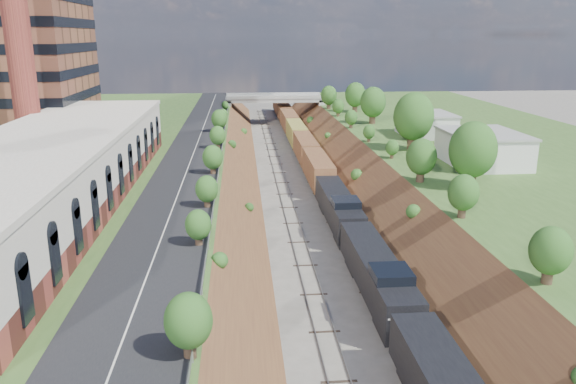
% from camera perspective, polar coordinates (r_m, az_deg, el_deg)
% --- Properties ---
extents(platform_left, '(44.00, 180.00, 5.00)m').
position_cam_1_polar(platform_left, '(84.92, -21.44, 1.52)').
color(platform_left, '#3A5B25').
rests_on(platform_left, ground).
extents(platform_right, '(44.00, 180.00, 5.00)m').
position_cam_1_polar(platform_right, '(91.35, 22.37, 2.36)').
color(platform_right, '#3A5B25').
rests_on(platform_right, ground).
extents(embankment_left, '(10.00, 180.00, 10.00)m').
position_cam_1_polar(embankment_left, '(82.00, -6.38, 0.25)').
color(embankment_left, brown).
rests_on(embankment_left, ground).
extents(embankment_right, '(10.00, 180.00, 10.00)m').
position_cam_1_polar(embankment_right, '(84.27, 8.74, 0.58)').
color(embankment_right, brown).
rests_on(embankment_right, ground).
extents(rail_left_track, '(1.58, 180.00, 0.18)m').
position_cam_1_polar(rail_left_track, '(82.16, -0.52, 0.44)').
color(rail_left_track, gray).
rests_on(rail_left_track, ground).
extents(rail_right_track, '(1.58, 180.00, 0.18)m').
position_cam_1_polar(rail_right_track, '(82.70, 3.08, 0.52)').
color(rail_right_track, gray).
rests_on(rail_right_track, ground).
extents(road, '(8.00, 180.00, 0.10)m').
position_cam_1_polar(road, '(81.07, -9.67, 3.61)').
color(road, black).
rests_on(road, platform_left).
extents(guardrail, '(0.10, 171.00, 0.70)m').
position_cam_1_polar(guardrail, '(80.53, -6.79, 4.01)').
color(guardrail, '#99999E').
rests_on(guardrail, platform_left).
extents(commercial_building, '(14.30, 62.30, 7.00)m').
position_cam_1_polar(commercial_building, '(61.68, -23.10, 2.06)').
color(commercial_building, brown).
rests_on(commercial_building, platform_left).
extents(smokestack, '(3.20, 3.20, 40.00)m').
position_cam_1_polar(smokestack, '(79.96, -26.07, 16.54)').
color(smokestack, brown).
rests_on(smokestack, platform_left).
extents(overpass, '(24.50, 8.30, 7.40)m').
position_cam_1_polar(overpass, '(142.30, -1.39, 8.91)').
color(overpass, gray).
rests_on(overpass, ground).
extents(white_building_near, '(9.00, 12.00, 4.00)m').
position_cam_1_polar(white_building_near, '(79.33, 19.14, 4.14)').
color(white_building_near, silver).
rests_on(white_building_near, platform_right).
extents(white_building_far, '(8.00, 10.00, 3.60)m').
position_cam_1_polar(white_building_far, '(99.38, 13.82, 6.62)').
color(white_building_far, silver).
rests_on(white_building_far, platform_right).
extents(tree_right_large, '(5.25, 5.25, 7.61)m').
position_cam_1_polar(tree_right_large, '(65.52, 18.27, 4.06)').
color(tree_right_large, '#473323').
rests_on(tree_right_large, platform_right).
extents(tree_left_crest, '(2.45, 2.45, 3.55)m').
position_cam_1_polar(tree_left_crest, '(41.83, -8.99, -5.03)').
color(tree_left_crest, '#473323').
rests_on(tree_left_crest, platform_left).
extents(freight_train, '(3.00, 152.88, 4.55)m').
position_cam_1_polar(freight_train, '(96.90, 1.86, 4.30)').
color(freight_train, black).
rests_on(freight_train, ground).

